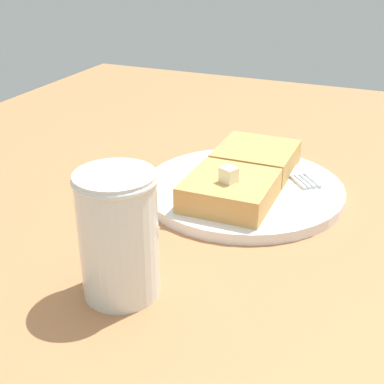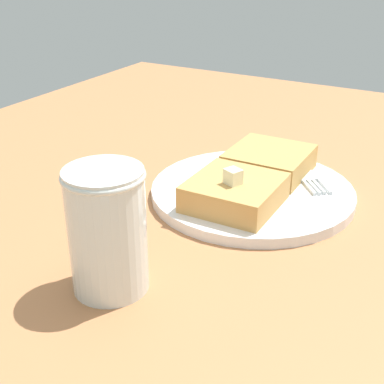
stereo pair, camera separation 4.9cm
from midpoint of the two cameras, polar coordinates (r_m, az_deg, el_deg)
table_surface at (r=52.66cm, az=13.51°, el=-5.53°), size 111.34×111.34×2.17cm
plate at (r=58.23cm, az=8.82°, el=0.01°), size 21.75×21.75×1.12cm
toast_slice_left at (r=53.52cm, az=7.18°, el=-0.11°), size 8.83×8.56×2.67cm
toast_slice_middle at (r=61.51cm, az=10.49°, el=3.19°), size 8.83×8.56×2.67cm
butter_pat_primary at (r=51.95cm, az=7.10°, el=1.61°), size 1.84×1.92×1.51cm
fork at (r=63.43cm, az=13.45°, el=2.48°), size 13.19×11.37×0.36cm
syrup_jar at (r=41.45cm, az=-5.67°, el=-4.78°), size 6.34×6.34×10.24cm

